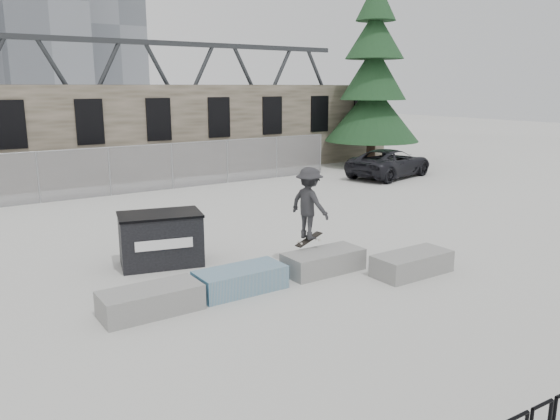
# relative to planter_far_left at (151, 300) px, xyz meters

# --- Properties ---
(ground) EXTENTS (120.00, 120.00, 0.00)m
(ground) POSITION_rel_planter_far_left_xyz_m (2.97, -0.01, -0.28)
(ground) COLOR beige
(ground) RESTS_ON ground
(stone_wall) EXTENTS (36.00, 2.58, 4.50)m
(stone_wall) POSITION_rel_planter_far_left_xyz_m (2.97, 16.23, 1.97)
(stone_wall) COLOR brown
(stone_wall) RESTS_ON ground
(chainlink_fence) EXTENTS (22.06, 0.06, 2.02)m
(chainlink_fence) POSITION_rel_planter_far_left_xyz_m (2.97, 12.49, 0.75)
(chainlink_fence) COLOR gray
(chainlink_fence) RESTS_ON ground
(planter_far_left) EXTENTS (2.00, 0.90, 0.52)m
(planter_far_left) POSITION_rel_planter_far_left_xyz_m (0.00, 0.00, 0.00)
(planter_far_left) COLOR gray
(planter_far_left) RESTS_ON ground
(planter_center_left) EXTENTS (2.00, 0.90, 0.52)m
(planter_center_left) POSITION_rel_planter_far_left_xyz_m (2.09, 0.05, 0.00)
(planter_center_left) COLOR teal
(planter_center_left) RESTS_ON ground
(planter_center_right) EXTENTS (2.00, 0.90, 0.52)m
(planter_center_right) POSITION_rel_planter_far_left_xyz_m (4.42, 0.05, 0.00)
(planter_center_right) COLOR gray
(planter_center_right) RESTS_ON ground
(planter_offset) EXTENTS (2.00, 0.90, 0.52)m
(planter_offset) POSITION_rel_planter_far_left_xyz_m (6.10, -1.26, 0.00)
(planter_offset) COLOR gray
(planter_offset) RESTS_ON ground
(dumpster) EXTENTS (2.27, 1.69, 1.34)m
(dumpster) POSITION_rel_planter_far_left_xyz_m (1.33, 2.78, 0.39)
(dumpster) COLOR black
(dumpster) RESTS_ON ground
(spruce_tree) EXTENTS (5.27, 5.27, 11.50)m
(spruce_tree) POSITION_rel_planter_far_left_xyz_m (18.05, 13.07, 4.36)
(spruce_tree) COLOR #38281E
(spruce_tree) RESTS_ON ground
(truss_bridge) EXTENTS (70.00, 3.00, 9.80)m
(truss_bridge) POSITION_rel_planter_far_left_xyz_m (12.97, 54.99, 3.85)
(truss_bridge) COLOR #2D3033
(truss_bridge) RESTS_ON ground
(suv) EXTENTS (5.46, 3.46, 1.40)m
(suv) POSITION_rel_planter_far_left_xyz_m (16.02, 9.49, 0.42)
(suv) COLOR black
(suv) RESTS_ON ground
(skateboarder) EXTENTS (0.85, 1.25, 1.94)m
(skateboarder) POSITION_rel_planter_far_left_xyz_m (4.34, 0.56, 1.35)
(skateboarder) COLOR #272729
(skateboarder) RESTS_ON ground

